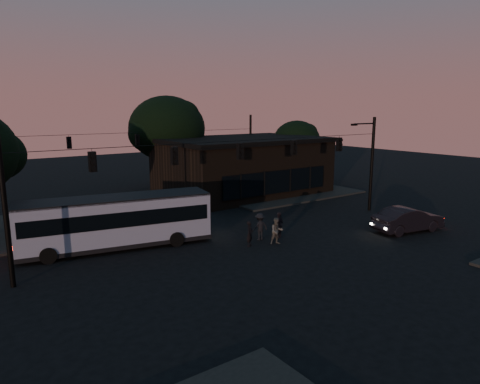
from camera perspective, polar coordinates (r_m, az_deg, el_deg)
ground at (r=24.51m, az=5.55°, el=-8.36°), size 120.00×120.00×0.00m
sidewalk_far_right at (r=42.34m, az=5.22°, el=0.03°), size 14.00×10.00×0.15m
building at (r=41.58m, az=0.37°, el=3.55°), size 15.40×10.41×5.40m
tree_behind at (r=43.83m, az=-9.72°, el=8.35°), size 7.60×7.60×9.43m
tree_right at (r=48.69m, az=7.57°, el=6.82°), size 5.20×5.20×6.86m
signal_rig_near at (r=26.50m, az=0.00°, el=3.07°), size 26.24×0.30×7.50m
signal_rig_far at (r=40.51m, az=-13.45°, el=5.18°), size 26.24×0.30×7.50m
bus at (r=26.17m, az=-16.14°, el=-3.54°), size 11.23×4.61×3.08m
car at (r=30.86m, az=21.50°, el=-3.43°), size 5.25×2.71×1.65m
pedestrian_a at (r=25.71m, az=1.31°, el=-5.55°), size 0.68×0.63×1.56m
pedestrian_b at (r=26.17m, az=4.92°, el=-5.20°), size 0.95×0.84×1.64m
pedestrian_c at (r=27.48m, az=5.25°, el=-4.36°), size 1.07×0.79×1.69m
pedestrian_d at (r=26.92m, az=2.67°, el=-4.62°), size 1.17×0.75×1.72m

